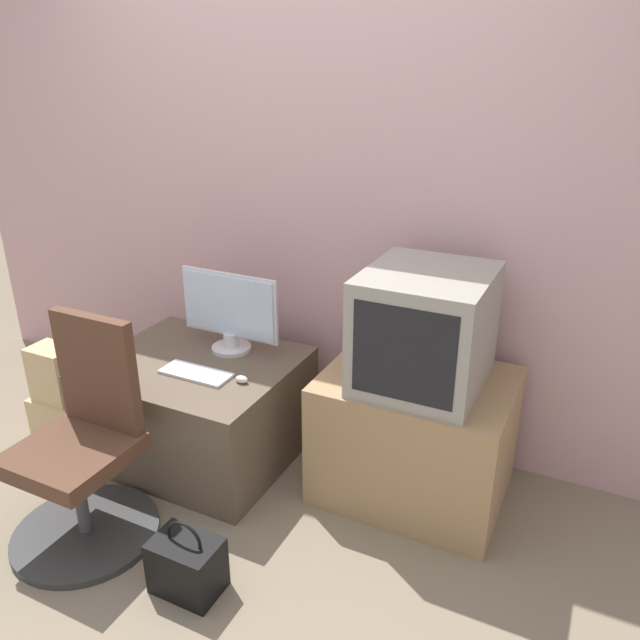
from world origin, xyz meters
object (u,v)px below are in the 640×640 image
(keyboard, at_px, (196,373))
(office_chair, at_px, (84,458))
(cardboard_box_lower, at_px, (63,416))
(handbag, at_px, (187,565))
(main_monitor, at_px, (230,312))
(crt_tv, at_px, (425,329))
(mouse, at_px, (242,379))

(keyboard, bearing_deg, office_chair, -105.73)
(cardboard_box_lower, bearing_deg, handbag, -24.50)
(office_chair, bearing_deg, cardboard_box_lower, 145.15)
(main_monitor, relative_size, crt_tv, 0.96)
(main_monitor, bearing_deg, handbag, -66.93)
(cardboard_box_lower, bearing_deg, mouse, 6.15)
(cardboard_box_lower, relative_size, handbag, 0.95)
(mouse, distance_m, office_chair, 0.71)
(crt_tv, relative_size, office_chair, 0.60)
(keyboard, relative_size, office_chair, 0.36)
(office_chair, height_order, cardboard_box_lower, office_chair)
(handbag, bearing_deg, main_monitor, 113.07)
(keyboard, height_order, crt_tv, crt_tv)
(keyboard, xyz_separation_m, mouse, (0.22, 0.03, 0.01))
(office_chair, relative_size, cardboard_box_lower, 3.15)
(keyboard, bearing_deg, mouse, 6.97)
(keyboard, xyz_separation_m, handbag, (0.39, -0.64, -0.39))
(mouse, bearing_deg, keyboard, -173.03)
(main_monitor, height_order, cardboard_box_lower, main_monitor)
(main_monitor, bearing_deg, crt_tv, -2.31)
(main_monitor, distance_m, office_chair, 0.92)
(cardboard_box_lower, bearing_deg, main_monitor, 24.74)
(keyboard, distance_m, handbag, 0.84)
(cardboard_box_lower, distance_m, handbag, 1.33)
(office_chair, distance_m, handbag, 0.60)
(crt_tv, distance_m, handbag, 1.27)
(cardboard_box_lower, bearing_deg, office_chair, -34.85)
(keyboard, bearing_deg, crt_tv, 14.61)
(keyboard, relative_size, handbag, 1.08)
(handbag, bearing_deg, cardboard_box_lower, 155.50)
(main_monitor, xyz_separation_m, keyboard, (0.00, -0.29, -0.19))
(keyboard, xyz_separation_m, office_chair, (-0.15, -0.55, -0.16))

